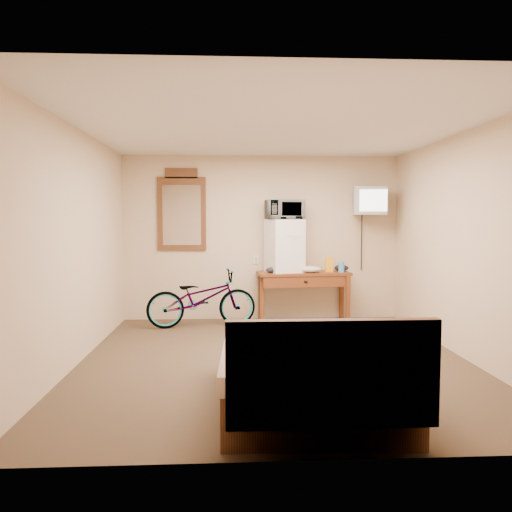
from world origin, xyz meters
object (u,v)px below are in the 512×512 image
crt_television (370,201)px  desk (304,280)px  microwave (284,210)px  bicycle (202,298)px  wall_mirror (182,211)px  bed (310,371)px  mini_fridge (284,246)px  blue_cup (341,267)px

crt_television → desk: bearing=-178.7°
microwave → bicycle: microwave is taller
wall_mirror → bed: 4.14m
bicycle → bed: bed is taller
mini_fridge → microwave: microwave is taller
microwave → desk: bearing=-20.5°
microwave → bicycle: 1.79m
mini_fridge → desk: bearing=-8.2°
mini_fridge → blue_cup: bearing=-5.7°
crt_television → bicycle: bearing=-173.6°
blue_cup → wall_mirror: wall_mirror is taller
desk → bicycle: bicycle is taller
desk → bicycle: size_ratio=0.90×
crt_television → wall_mirror: bearing=174.9°
mini_fridge → crt_television: 1.44m
microwave → crt_television: crt_television is taller
blue_cup → crt_television: crt_television is taller
desk → blue_cup: (0.56, -0.04, 0.20)m
mini_fridge → bed: mini_fridge is taller
blue_cup → bicycle: (-2.06, -0.22, -0.42)m
crt_television → bed: crt_television is taller
microwave → wall_mirror: wall_mirror is taller
wall_mirror → bed: size_ratio=0.63×
desk → crt_television: 1.54m
wall_mirror → crt_television: bearing=-5.1°
desk → mini_fridge: mini_fridge is taller
mini_fridge → blue_cup: (0.85, -0.08, -0.32)m
bed → crt_television: bearing=67.2°
desk → bicycle: 1.54m
bicycle → bed: size_ratio=0.79×
desk → wall_mirror: size_ratio=1.14×
mini_fridge → crt_television: (1.27, -0.02, 0.67)m
mini_fridge → bicycle: 1.45m
bed → blue_cup: bearing=73.3°
mini_fridge → crt_television: size_ratio=1.28×
mini_fridge → bed: bearing=-92.7°
crt_television → bicycle: crt_television is taller
microwave → bicycle: bearing=-178.4°
blue_cup → bed: bearing=-106.7°
mini_fridge → crt_television: bearing=-0.9°
crt_television → mini_fridge: bearing=179.1°
microwave → bicycle: (-1.22, -0.30, -1.27)m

